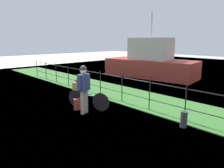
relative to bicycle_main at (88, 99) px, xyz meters
name	(u,v)px	position (x,y,z in m)	size (l,w,h in m)	color
ground_plane	(86,121)	(0.94, -0.77, -0.35)	(60.00, 60.00, 0.00)	beige
grass_strip	(148,101)	(0.94, 2.44, -0.34)	(27.00, 2.40, 0.03)	#38702D
harbor_water	(217,79)	(0.94, 9.87, -0.35)	(30.00, 30.00, 0.00)	#60849E
iron_fence	(135,89)	(0.94, 1.56, 0.30)	(18.04, 0.04, 1.14)	black
bicycle_main	(88,99)	(0.00, 0.00, 0.00)	(1.67, 0.63, 0.67)	black
wooden_crate	(78,86)	(-0.38, -0.14, 0.46)	(0.36, 0.26, 0.29)	olive
terrier_dog	(79,80)	(-0.36, -0.13, 0.68)	(0.32, 0.23, 0.18)	#4C3D2D
cyclist_person	(84,85)	(0.31, -0.37, 0.65)	(0.38, 0.51, 1.68)	gray
backpack_on_paving	(78,104)	(-0.18, -0.33, -0.15)	(0.28, 0.18, 0.40)	maroon
mooring_bollard	(184,119)	(3.25, 1.06, -0.11)	(0.20, 0.20, 0.48)	#38383D
moored_boat_mid	(150,63)	(-2.61, 7.25, 0.61)	(6.48, 3.21, 4.25)	#9E3328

